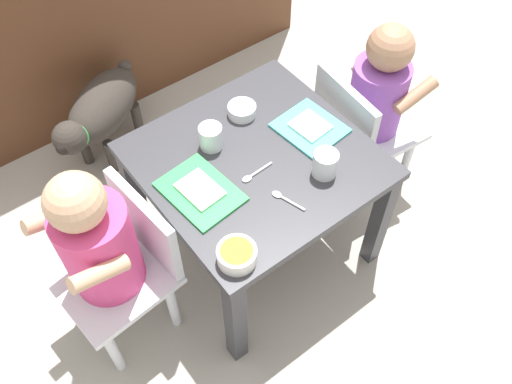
% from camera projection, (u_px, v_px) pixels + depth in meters
% --- Properties ---
extents(ground_plane, '(7.00, 7.00, 0.00)m').
position_uv_depth(ground_plane, '(256.00, 244.00, 1.84)').
color(ground_plane, '#9E998E').
extents(dining_table, '(0.59, 0.58, 0.43)m').
position_uv_depth(dining_table, '(256.00, 174.00, 1.55)').
color(dining_table, '#333338').
rests_on(dining_table, ground).
extents(seated_child_left, '(0.30, 0.30, 0.68)m').
position_uv_depth(seated_child_left, '(102.00, 245.00, 1.35)').
color(seated_child_left, silver).
rests_on(seated_child_left, ground).
extents(seated_child_right, '(0.30, 0.30, 0.64)m').
position_uv_depth(seated_child_right, '(376.00, 97.00, 1.69)').
color(seated_child_right, silver).
rests_on(seated_child_right, ground).
extents(dog, '(0.43, 0.35, 0.31)m').
position_uv_depth(dog, '(100.00, 110.00, 1.93)').
color(dog, '#332D28').
rests_on(dog, ground).
extents(food_tray_left, '(0.17, 0.22, 0.02)m').
position_uv_depth(food_tray_left, '(200.00, 191.00, 1.42)').
color(food_tray_left, green).
rests_on(food_tray_left, dining_table).
extents(food_tray_right, '(0.17, 0.19, 0.02)m').
position_uv_depth(food_tray_right, '(310.00, 127.00, 1.55)').
color(food_tray_right, '#4CC6BC').
rests_on(food_tray_right, dining_table).
extents(water_cup_left, '(0.06, 0.06, 0.07)m').
position_uv_depth(water_cup_left, '(211.00, 138.00, 1.49)').
color(water_cup_left, white).
rests_on(water_cup_left, dining_table).
extents(water_cup_right, '(0.07, 0.07, 0.07)m').
position_uv_depth(water_cup_right, '(325.00, 165.00, 1.44)').
color(water_cup_right, white).
rests_on(water_cup_right, dining_table).
extents(veggie_bowl_near, '(0.08, 0.08, 0.03)m').
position_uv_depth(veggie_bowl_near, '(242.00, 110.00, 1.58)').
color(veggie_bowl_near, white).
rests_on(veggie_bowl_near, dining_table).
extents(veggie_bowl_far, '(0.09, 0.09, 0.04)m').
position_uv_depth(veggie_bowl_far, '(237.00, 255.00, 1.28)').
color(veggie_bowl_far, white).
rests_on(veggie_bowl_far, dining_table).
extents(spoon_by_left_tray, '(0.04, 0.10, 0.01)m').
position_uv_depth(spoon_by_left_tray, '(285.00, 199.00, 1.40)').
color(spoon_by_left_tray, silver).
rests_on(spoon_by_left_tray, dining_table).
extents(spoon_by_right_tray, '(0.10, 0.02, 0.01)m').
position_uv_depth(spoon_by_right_tray, '(254.00, 174.00, 1.45)').
color(spoon_by_right_tray, silver).
rests_on(spoon_by_right_tray, dining_table).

